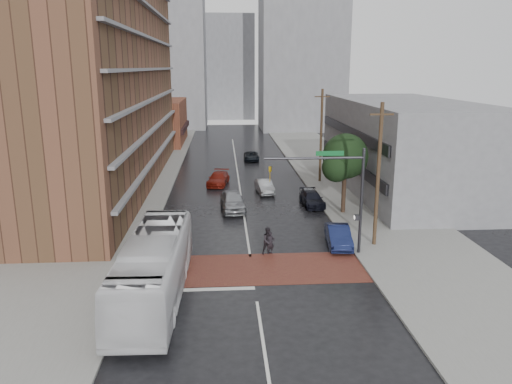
{
  "coord_description": "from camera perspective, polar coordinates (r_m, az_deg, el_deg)",
  "views": [
    {
      "loc": [
        -1.7,
        -28.42,
        12.26
      ],
      "look_at": [
        0.64,
        6.23,
        3.5
      ],
      "focal_mm": 35.0,
      "sensor_mm": 36.0,
      "label": 1
    }
  ],
  "objects": [
    {
      "name": "signal_mast",
      "position": [
        32.71,
        9.59,
        0.65
      ],
      "size": [
        6.5,
        0.3,
        7.2
      ],
      "color": "#2D2D33",
      "rests_on": "ground"
    },
    {
      "name": "sidewalk_west",
      "position": [
        55.67,
        -13.9,
        1.09
      ],
      "size": [
        9.0,
        90.0,
        0.15
      ],
      "primitive_type": "cube",
      "color": "gray",
      "rests_on": "ground"
    },
    {
      "name": "car_parked_mid",
      "position": [
        45.37,
        6.43,
        -0.79
      ],
      "size": [
        1.96,
        4.41,
        1.26
      ],
      "primitive_type": "imported",
      "rotation": [
        0.0,
        0.0,
        0.05
      ],
      "color": "black",
      "rests_on": "ground"
    },
    {
      "name": "ground",
      "position": [
        31.0,
        -0.41,
        -9.14
      ],
      "size": [
        160.0,
        160.0,
        0.0
      ],
      "primitive_type": "plane",
      "color": "black",
      "rests_on": "ground"
    },
    {
      "name": "sidewalk_east",
      "position": [
        56.36,
        9.79,
        1.46
      ],
      "size": [
        9.0,
        90.0,
        0.15
      ],
      "primitive_type": "cube",
      "color": "gray",
      "rests_on": "ground"
    },
    {
      "name": "car_travel_b",
      "position": [
        49.54,
        0.99,
        0.62
      ],
      "size": [
        1.86,
        4.19,
        1.34
      ],
      "primitive_type": "imported",
      "rotation": [
        0.0,
        0.0,
        0.11
      ],
      "color": "#A9ADB1",
      "rests_on": "ground"
    },
    {
      "name": "street_tree",
      "position": [
        42.4,
        10.17,
        3.71
      ],
      "size": [
        4.2,
        4.1,
        6.9
      ],
      "color": "#332319",
      "rests_on": "ground"
    },
    {
      "name": "utility_pole_near",
      "position": [
        34.82,
        13.79,
        1.94
      ],
      "size": [
        1.6,
        0.26,
        10.0
      ],
      "color": "#473321",
      "rests_on": "ground"
    },
    {
      "name": "apartment_block",
      "position": [
        53.88,
        -17.7,
        15.37
      ],
      "size": [
        10.0,
        44.0,
        28.0
      ],
      "primitive_type": "cube",
      "color": "brown",
      "rests_on": "ground"
    },
    {
      "name": "distant_tower_center",
      "position": [
        123.44,
        -3.16,
        14.01
      ],
      "size": [
        12.0,
        10.0,
        24.0
      ],
      "primitive_type": "cube",
      "color": "gray",
      "rests_on": "ground"
    },
    {
      "name": "distant_tower_east",
      "position": [
        101.81,
        5.26,
        17.33
      ],
      "size": [
        16.0,
        14.0,
        36.0
      ],
      "primitive_type": "cube",
      "color": "gray",
      "rests_on": "ground"
    },
    {
      "name": "utility_pole_far",
      "position": [
        53.94,
        7.45,
        6.45
      ],
      "size": [
        1.6,
        0.26,
        10.0
      ],
      "color": "#473321",
      "rests_on": "ground"
    },
    {
      "name": "distant_tower_west",
      "position": [
        107.2,
        -10.86,
        15.91
      ],
      "size": [
        18.0,
        16.0,
        32.0
      ],
      "primitive_type": "cube",
      "color": "gray",
      "rests_on": "ground"
    },
    {
      "name": "transit_bus",
      "position": [
        27.69,
        -11.58,
        -8.46
      ],
      "size": [
        3.31,
        12.64,
        3.5
      ],
      "primitive_type": "imported",
      "rotation": [
        0.0,
        0.0,
        -0.03
      ],
      "color": "silver",
      "rests_on": "ground"
    },
    {
      "name": "crosswalk",
      "position": [
        31.46,
        -0.46,
        -8.76
      ],
      "size": [
        14.0,
        5.0,
        0.02
      ],
      "primitive_type": "cube",
      "color": "brown",
      "rests_on": "ground"
    },
    {
      "name": "pedestrian_a",
      "position": [
        33.6,
        1.66,
        -5.84
      ],
      "size": [
        0.66,
        0.55,
        1.55
      ],
      "primitive_type": "imported",
      "rotation": [
        0.0,
        0.0,
        0.37
      ],
      "color": "black",
      "rests_on": "ground"
    },
    {
      "name": "car_travel_c",
      "position": [
        53.1,
        -4.34,
        1.52
      ],
      "size": [
        2.69,
        4.97,
        1.37
      ],
      "primitive_type": "imported",
      "rotation": [
        0.0,
        0.0,
        -0.17
      ],
      "color": "maroon",
      "rests_on": "ground"
    },
    {
      "name": "building_east",
      "position": [
        52.31,
        16.62,
        5.03
      ],
      "size": [
        11.0,
        26.0,
        9.0
      ],
      "primitive_type": "cube",
      "color": "gray",
      "rests_on": "ground"
    },
    {
      "name": "car_parked_far",
      "position": [
        46.61,
        6.15,
        -0.35
      ],
      "size": [
        1.59,
        3.83,
        1.3
      ],
      "primitive_type": "imported",
      "rotation": [
        0.0,
        0.0,
        0.02
      ],
      "color": "#AEB2B6",
      "rests_on": "ground"
    },
    {
      "name": "car_travel_a",
      "position": [
        43.58,
        -2.68,
        -1.03
      ],
      "size": [
        2.35,
        5.16,
        1.71
      ],
      "primitive_type": "imported",
      "rotation": [
        0.0,
        0.0,
        0.07
      ],
      "color": "#97999E",
      "rests_on": "ground"
    },
    {
      "name": "storefront_west",
      "position": [
        83.53,
        -11.02,
        7.88
      ],
      "size": [
        8.0,
        16.0,
        7.0
      ],
      "primitive_type": "cube",
      "color": "brown",
      "rests_on": "ground"
    },
    {
      "name": "pedestrian_b",
      "position": [
        33.54,
        1.43,
        -5.6
      ],
      "size": [
        1.08,
        0.96,
        1.85
      ],
      "primitive_type": "imported",
      "rotation": [
        0.0,
        0.0,
        0.34
      ],
      "color": "black",
      "rests_on": "ground"
    },
    {
      "name": "suv_travel",
      "position": [
        66.95,
        -0.53,
        4.11
      ],
      "size": [
        2.01,
        4.24,
        1.17
      ],
      "primitive_type": "imported",
      "rotation": [
        0.0,
        0.0,
        -0.02
      ],
      "color": "black",
      "rests_on": "ground"
    },
    {
      "name": "car_parked_near",
      "position": [
        35.54,
        9.4,
        -4.99
      ],
      "size": [
        1.88,
        4.47,
        1.44
      ],
      "primitive_type": "imported",
      "rotation": [
        0.0,
        0.0,
        -0.08
      ],
      "color": "#131C45",
      "rests_on": "ground"
    }
  ]
}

